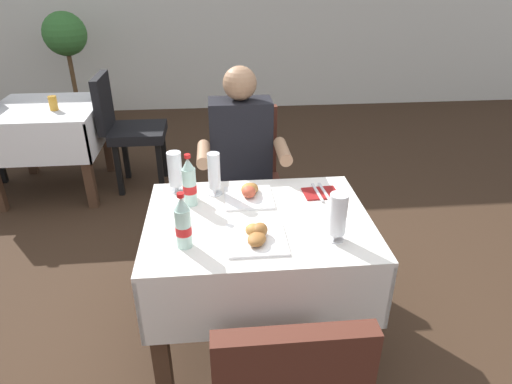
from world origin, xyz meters
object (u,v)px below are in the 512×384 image
(background_table_tumbler, at_px, (53,103))
(cola_bottle_secondary, at_px, (183,224))
(chair_far_diner_seat, at_px, (246,178))
(plate_near_camera, at_px, (257,236))
(potted_plant_corner, at_px, (70,61))
(napkin_cutlery_set, at_px, (321,193))
(background_chair_right, at_px, (126,125))
(main_dining_table, at_px, (258,251))
(seated_diner_far, at_px, (242,162))
(beer_glass_middle, at_px, (175,172))
(background_dining_table, at_px, (49,129))
(beer_glass_right, at_px, (214,174))
(cola_bottle_primary, at_px, (189,183))
(beer_glass_left, at_px, (338,216))
(plate_far_diner, at_px, (249,193))

(background_table_tumbler, bearing_deg, cola_bottle_secondary, -60.68)
(chair_far_diner_seat, relative_size, plate_near_camera, 3.95)
(potted_plant_corner, bearing_deg, background_table_tumbler, -78.68)
(napkin_cutlery_set, distance_m, potted_plant_corner, 3.94)
(plate_near_camera, bearing_deg, background_chair_right, 113.37)
(cola_bottle_secondary, relative_size, napkin_cutlery_set, 1.27)
(napkin_cutlery_set, height_order, potted_plant_corner, potted_plant_corner)
(main_dining_table, bearing_deg, cola_bottle_secondary, -148.86)
(seated_diner_far, distance_m, background_table_tumbler, 1.77)
(plate_near_camera, distance_m, background_chair_right, 2.25)
(potted_plant_corner, bearing_deg, beer_glass_middle, -66.73)
(chair_far_diner_seat, xyz_separation_m, background_dining_table, (-1.54, 1.09, -0.01))
(background_chair_right, distance_m, potted_plant_corner, 1.88)
(beer_glass_right, height_order, background_table_tumbler, beer_glass_right)
(cola_bottle_primary, relative_size, potted_plant_corner, 0.20)
(beer_glass_right, bearing_deg, plate_near_camera, -68.87)
(beer_glass_right, bearing_deg, potted_plant_corner, 115.74)
(plate_near_camera, bearing_deg, background_table_tumbler, 125.60)
(beer_glass_middle, bearing_deg, background_dining_table, 126.15)
(beer_glass_middle, distance_m, cola_bottle_secondary, 0.49)
(seated_diner_far, distance_m, beer_glass_right, 0.47)
(beer_glass_right, xyz_separation_m, background_table_tumbler, (-1.23, 1.52, -0.05))
(beer_glass_left, distance_m, napkin_cutlery_set, 0.42)
(beer_glass_left, height_order, background_dining_table, beer_glass_left)
(cola_bottle_secondary, bearing_deg, seated_diner_far, 71.57)
(beer_glass_right, bearing_deg, napkin_cutlery_set, -5.08)
(plate_far_diner, height_order, beer_glass_left, beer_glass_left)
(plate_far_diner, height_order, potted_plant_corner, potted_plant_corner)
(beer_glass_middle, distance_m, background_chair_right, 1.69)
(beer_glass_middle, bearing_deg, beer_glass_right, -14.13)
(chair_far_diner_seat, height_order, seated_diner_far, seated_diner_far)
(napkin_cutlery_set, bearing_deg, plate_far_diner, -178.66)
(plate_near_camera, height_order, beer_glass_right, beer_glass_right)
(chair_far_diner_seat, height_order, background_dining_table, chair_far_diner_seat)
(cola_bottle_secondary, xyz_separation_m, potted_plant_corner, (-1.45, 3.73, -0.08))
(beer_glass_left, bearing_deg, main_dining_table, 145.90)
(chair_far_diner_seat, distance_m, beer_glass_middle, 0.68)
(plate_near_camera, distance_m, napkin_cutlery_set, 0.53)
(seated_diner_far, relative_size, plate_far_diner, 5.39)
(cola_bottle_secondary, bearing_deg, beer_glass_left, -1.21)
(napkin_cutlery_set, bearing_deg, plate_near_camera, -132.80)
(seated_diner_far, bearing_deg, napkin_cutlery_set, -52.12)
(seated_diner_far, distance_m, potted_plant_corner, 3.35)
(cola_bottle_primary, relative_size, background_chair_right, 0.26)
(beer_glass_right, height_order, background_dining_table, beer_glass_right)
(background_table_tumbler, height_order, potted_plant_corner, potted_plant_corner)
(beer_glass_right, xyz_separation_m, cola_bottle_primary, (-0.12, -0.09, 0.00))
(cola_bottle_secondary, height_order, background_chair_right, cola_bottle_secondary)
(background_table_tumbler, bearing_deg, chair_far_diner_seat, -34.76)
(beer_glass_middle, relative_size, cola_bottle_secondary, 0.87)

